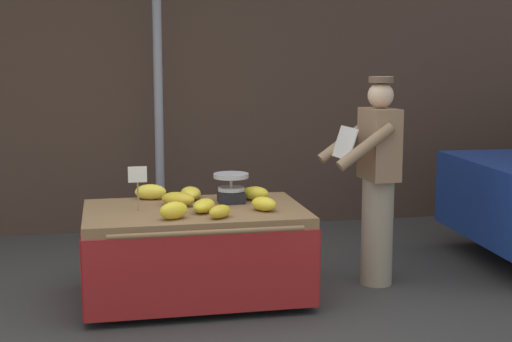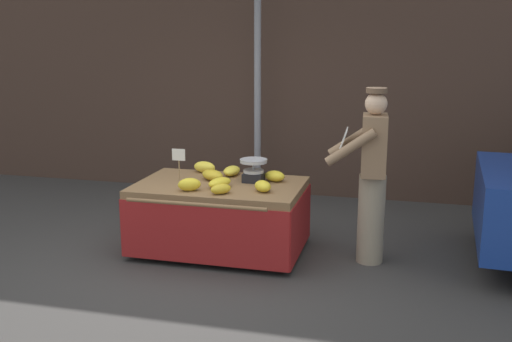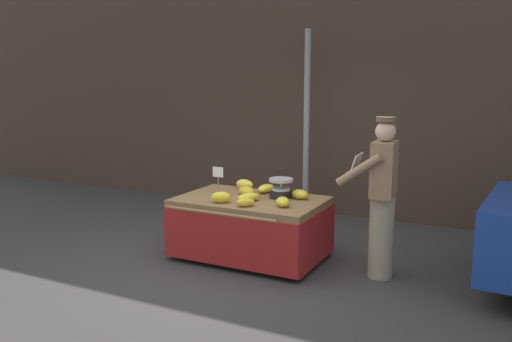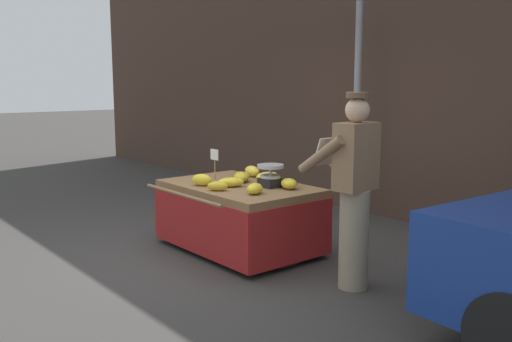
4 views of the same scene
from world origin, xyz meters
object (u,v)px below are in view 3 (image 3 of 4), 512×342
banana_cart (250,215)px  banana_bunch_5 (245,184)px  banana_bunch_2 (283,202)px  banana_bunch_0 (300,194)px  price_sign (218,175)px  weighing_scale (281,188)px  street_pole (307,126)px  banana_bunch_4 (247,191)px  banana_bunch_6 (248,197)px  banana_bunch_7 (266,188)px  banana_bunch_1 (221,197)px  vendor_person (381,197)px  banana_bunch_3 (245,202)px

banana_cart → banana_bunch_5: (-0.31, 0.43, 0.26)m
banana_bunch_2 → banana_bunch_0: bearing=87.3°
price_sign → weighing_scale: bearing=14.0°
street_pole → banana_bunch_0: 1.98m
banana_cart → banana_bunch_4: banana_bunch_4 is taller
banana_bunch_0 → banana_bunch_2: (-0.02, -0.43, -0.00)m
banana_cart → banana_bunch_6: banana_bunch_6 is taller
street_pole → banana_bunch_7: 1.75m
street_pole → banana_bunch_6: (0.17, -2.16, -0.63)m
banana_bunch_2 → banana_cart: bearing=158.8°
banana_bunch_1 → banana_bunch_5: size_ratio=0.86×
price_sign → banana_bunch_0: price_sign is taller
banana_bunch_6 → vendor_person: size_ratio=0.17×
weighing_scale → banana_bunch_3: (-0.18, -0.55, -0.07)m
banana_bunch_2 → vendor_person: (1.00, 0.28, 0.10)m
banana_bunch_0 → banana_bunch_7: bearing=164.1°
street_pole → banana_cart: bearing=-86.7°
banana_bunch_1 → banana_bunch_3: (0.33, -0.03, -0.02)m
banana_bunch_5 → banana_bunch_2: bearing=-37.6°
banana_bunch_4 → vendor_person: bearing=-1.2°
banana_bunch_0 → banana_bunch_4: size_ratio=0.79×
banana_bunch_3 → banana_bunch_4: size_ratio=0.74×
banana_bunch_4 → banana_bunch_3: bearing=-63.4°
street_pole → banana_bunch_1: 2.43m
banana_bunch_3 → banana_bunch_7: banana_bunch_7 is taller
street_pole → banana_cart: 2.19m
street_pole → vendor_person: bearing=-49.8°
banana_bunch_2 → vendor_person: size_ratio=0.13×
street_pole → banana_bunch_1: size_ratio=12.65×
banana_bunch_0 → banana_bunch_7: banana_bunch_0 is taller
banana_bunch_6 → weighing_scale: bearing=51.0°
banana_bunch_6 → vendor_person: (1.45, 0.24, 0.10)m
banana_cart → price_sign: (-0.43, -0.01, 0.44)m
street_pole → banana_bunch_6: size_ratio=9.87×
banana_bunch_3 → banana_bunch_1: bearing=174.3°
price_sign → banana_bunch_3: (0.56, -0.36, -0.20)m
street_pole → weighing_scale: size_ratio=10.00×
banana_bunch_1 → banana_bunch_5: 0.78m
banana_bunch_7 → weighing_scale: bearing=-35.5°
banana_bunch_5 → banana_bunch_6: bearing=-58.2°
weighing_scale → banana_bunch_5: bearing=157.4°
banana_bunch_2 → weighing_scale: bearing=117.2°
weighing_scale → banana_bunch_0: 0.23m
banana_bunch_1 → banana_bunch_3: banana_bunch_1 is taller
banana_bunch_6 → banana_bunch_7: (-0.04, 0.53, -0.00)m
banana_bunch_0 → price_sign: bearing=-165.1°
banana_bunch_6 → vendor_person: 1.48m
street_pole → weighing_scale: (0.43, -1.84, -0.56)m
banana_bunch_6 → banana_bunch_5: bearing=121.8°
banana_bunch_2 → banana_bunch_3: banana_bunch_2 is taller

